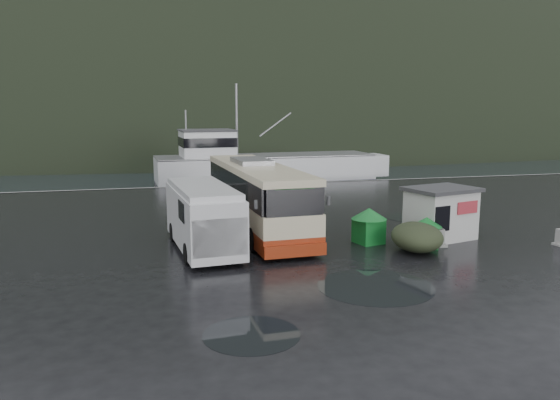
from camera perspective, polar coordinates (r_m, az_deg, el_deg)
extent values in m
plane|color=black|center=(24.01, 2.46, -4.93)|extent=(160.00, 160.00, 0.00)
cube|color=black|center=(132.59, -11.19, 6.83)|extent=(300.00, 180.00, 0.02)
cube|color=#999993|center=(43.22, -5.05, 1.56)|extent=(160.00, 0.60, 1.50)
ellipsoid|color=black|center=(272.86, -10.60, 8.19)|extent=(780.00, 540.00, 570.00)
cylinder|color=black|center=(19.14, 9.93, -8.88)|extent=(4.00, 4.00, 0.01)
cylinder|color=black|center=(15.13, -3.00, -13.86)|extent=(2.66, 2.66, 0.01)
cylinder|color=black|center=(31.23, 13.60, -1.78)|extent=(2.90, 2.90, 0.01)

